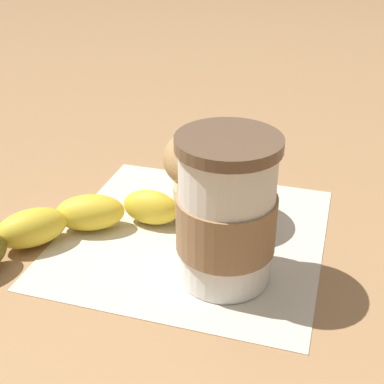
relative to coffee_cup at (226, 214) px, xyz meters
The scene contains 5 objects.
ground_plane 0.09m from the coffee_cup, 39.15° to the right, with size 3.00×3.00×0.00m, color #A87C51.
paper_napkin 0.09m from the coffee_cup, 39.15° to the right, with size 0.25×0.25×0.00m, color beige.
coffee_cup is the anchor object (origin of this frame).
muffin 0.10m from the coffee_cup, 56.50° to the right, with size 0.09×0.09×0.10m.
banana 0.16m from the coffee_cup, ahead, with size 0.15×0.19×0.04m.
Camera 1 is at (-0.20, 0.39, 0.29)m, focal length 50.00 mm.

